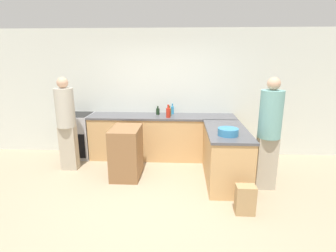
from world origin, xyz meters
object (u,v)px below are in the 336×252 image
object	(u,v)px
range_oven	(78,135)
person_at_peninsula	(269,130)
island_table	(126,152)
olive_oil_bottle	(170,112)
wine_bottle_dark	(158,111)
paper_bag	(245,200)
mixing_bowl	(228,132)
person_by_range	(66,121)
hot_sauce_bottle	(168,112)
dish_soap_bottle	(172,110)

from	to	relation	value
range_oven	person_at_peninsula	bearing A→B (deg)	-19.40
island_table	olive_oil_bottle	bearing A→B (deg)	51.43
range_oven	wine_bottle_dark	bearing A→B (deg)	3.50
paper_bag	person_at_peninsula	bearing A→B (deg)	57.52
range_oven	island_table	bearing A→B (deg)	-36.93
range_oven	mixing_bowl	distance (m)	3.31
person_at_peninsula	paper_bag	size ratio (longest dim) A/B	4.37
range_oven	mixing_bowl	bearing A→B (deg)	-24.89
island_table	person_by_range	distance (m)	1.30
wine_bottle_dark	olive_oil_bottle	distance (m)	0.29
island_table	hot_sauce_bottle	size ratio (longest dim) A/B	3.43
olive_oil_bottle	paper_bag	bearing A→B (deg)	-60.63
dish_soap_bottle	hot_sauce_bottle	bearing A→B (deg)	-101.71
range_oven	paper_bag	world-z (taller)	range_oven
hot_sauce_bottle	olive_oil_bottle	bearing A→B (deg)	82.42
paper_bag	dish_soap_bottle	bearing A→B (deg)	116.20
dish_soap_bottle	person_by_range	distance (m)	2.14
person_at_peninsula	dish_soap_bottle	bearing A→B (deg)	137.68
mixing_bowl	dish_soap_bottle	xyz separation A→B (m)	(-0.93, 1.55, 0.03)
mixing_bowl	dish_soap_bottle	distance (m)	1.80
hot_sauce_bottle	range_oven	bearing A→B (deg)	175.09
mixing_bowl	person_at_peninsula	xyz separation A→B (m)	(0.66, 0.10, 0.01)
hot_sauce_bottle	person_by_range	size ratio (longest dim) A/B	0.15
island_table	paper_bag	size ratio (longest dim) A/B	2.18
mixing_bowl	person_at_peninsula	distance (m)	0.67
olive_oil_bottle	wine_bottle_dark	bearing A→B (deg)	153.59
olive_oil_bottle	paper_bag	distance (m)	2.47
island_table	olive_oil_bottle	world-z (taller)	olive_oil_bottle
wine_bottle_dark	paper_bag	world-z (taller)	wine_bottle_dark
olive_oil_bottle	range_oven	bearing A→B (deg)	179.37
island_table	dish_soap_bottle	distance (m)	1.47
hot_sauce_bottle	olive_oil_bottle	size ratio (longest dim) A/B	1.23
hot_sauce_bottle	wine_bottle_dark	distance (m)	0.37
island_table	hot_sauce_bottle	world-z (taller)	hot_sauce_bottle
person_at_peninsula	olive_oil_bottle	bearing A→B (deg)	142.51
person_by_range	person_at_peninsula	world-z (taller)	person_at_peninsula
hot_sauce_bottle	dish_soap_bottle	size ratio (longest dim) A/B	1.16
wine_bottle_dark	person_at_peninsula	distance (m)	2.35
wine_bottle_dark	paper_bag	distance (m)	2.70
island_table	person_by_range	size ratio (longest dim) A/B	0.51
range_oven	island_table	xyz separation A→B (m)	(1.26, -0.94, -0.01)
olive_oil_bottle	person_at_peninsula	bearing A→B (deg)	-37.49
dish_soap_bottle	paper_bag	size ratio (longest dim) A/B	0.55
mixing_bowl	person_by_range	size ratio (longest dim) A/B	0.18
island_table	mixing_bowl	distance (m)	1.85
island_table	person_by_range	world-z (taller)	person_by_range
island_table	person_at_peninsula	xyz separation A→B (m)	(2.37, -0.33, 0.54)
wine_bottle_dark	person_by_range	distance (m)	1.83
range_oven	wine_bottle_dark	size ratio (longest dim) A/B	5.20
person_by_range	paper_bag	distance (m)	3.42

